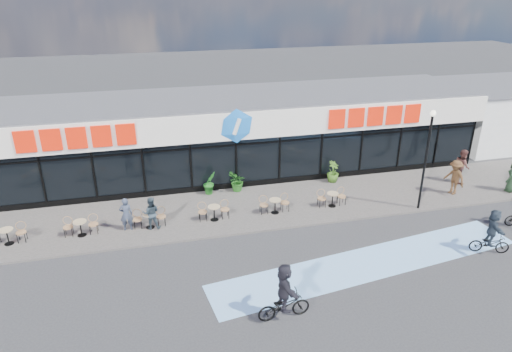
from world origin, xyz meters
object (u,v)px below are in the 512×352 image
Objects in this scene: pedestrian_b at (462,166)px; lamp_post at (427,152)px; potted_plant_left at (237,182)px; pedestrian_a at (455,177)px; patron_right at (151,213)px; patron_left at (126,214)px; bistro_set_0 at (8,234)px; cyclist_a at (492,234)px; potted_plant_mid at (210,183)px; potted_plant_right at (333,172)px.

lamp_post is at bearing 138.38° from pedestrian_b.
potted_plant_left is 0.57× the size of pedestrian_a.
pedestrian_a reaches higher than patron_right.
pedestrian_a is (16.12, -0.06, 0.17)m from patron_right.
pedestrian_b is at bearing -178.42° from patron_left.
patron_left is at bearing -0.63° from bistro_set_0.
lamp_post is at bearing 100.29° from cyclist_a.
patron_right is at bearing -136.04° from potted_plant_mid.
lamp_post is 19.86m from bistro_set_0.
cyclist_a is at bearing -79.71° from lamp_post.
potted_plant_left is 0.56× the size of pedestrian_b.
potted_plant_left is 0.90× the size of potted_plant_right.
potted_plant_left is at bearing 138.04° from cyclist_a.
potted_plant_right is 9.22m from cyclist_a.
lamp_post reaches higher than patron_left.
pedestrian_a reaches higher than potted_plant_left.
pedestrian_a is 0.99× the size of pedestrian_b.
patron_right is at bearing 175.01° from lamp_post.
bistro_set_0 is 0.74× the size of cyclist_a.
lamp_post is 4.20× the size of potted_plant_right.
pedestrian_a is at bearing -0.61° from bistro_set_0.
pedestrian_a is (12.91, -3.16, 0.33)m from potted_plant_mid.
potted_plant_right is at bearing 94.64° from pedestrian_b.
bistro_set_0 is at bearing -104.33° from pedestrian_a.
cyclist_a reaches higher than potted_plant_mid.
bistro_set_0 is at bearing 164.66° from cyclist_a.
potted_plant_mid is at bearing 177.64° from potted_plant_left.
patron_left is at bearing -153.56° from potted_plant_left.
patron_right is 17.57m from pedestrian_b.
potted_plant_mid is 0.65× the size of pedestrian_b.
potted_plant_mid is 7.15m from potted_plant_right.
lamp_post is at bearing -25.94° from potted_plant_left.
lamp_post is 2.64× the size of pedestrian_a.
bistro_set_0 is at bearing 176.09° from lamp_post.
lamp_post is 13.61m from patron_right.
cyclist_a is (14.15, -5.43, 0.01)m from patron_right.
patron_left is at bearing 0.30° from patron_right.
lamp_post is 3.15× the size of patron_left.
patron_right reaches higher than bistro_set_0.
bistro_set_0 is 1.25× the size of potted_plant_right.
patron_left is 0.83× the size of pedestrian_b.
patron_right is (6.27, -0.17, 0.35)m from bistro_set_0.
pedestrian_a is (5.76, -3.05, 0.36)m from potted_plant_right.
lamp_post is 2.61× the size of pedestrian_b.
patron_right is (1.13, -0.12, -0.02)m from patron_left.
lamp_post reaches higher than potted_plant_left.
potted_plant_mid is 14.44m from pedestrian_b.
pedestrian_b is (4.15, 2.39, -2.08)m from lamp_post.
potted_plant_right is (16.64, 2.81, 0.16)m from bistro_set_0.
pedestrian_a is at bearing -173.96° from patron_right.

